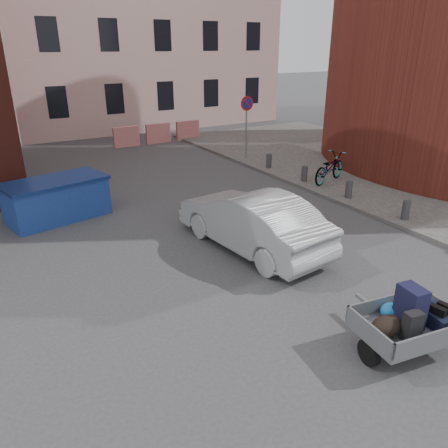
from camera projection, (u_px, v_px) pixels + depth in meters
ground at (254, 300)px, 8.74m from camera, size 120.00×120.00×0.00m
sidewalk at (413, 177)px, 16.60m from camera, size 9.00×24.00×0.12m
building_pink at (135, 4)px, 26.41m from camera, size 16.00×8.00×14.00m
no_parking_sign at (247, 115)px, 18.35m from camera, size 0.60×0.09×2.65m
bollards at (349, 190)px, 14.12m from camera, size 0.22×9.02×0.55m
barriers at (158, 133)px, 22.47m from camera, size 4.70×0.18×1.00m
trailer at (407, 322)px, 7.02m from camera, size 1.74×1.90×1.20m
dumpster at (57, 199)px, 12.64m from camera, size 3.05×2.02×1.18m
silver_car at (252, 221)px, 10.73m from camera, size 2.03×4.56×1.45m
bicycle at (329, 168)px, 15.71m from camera, size 2.07×1.29×1.03m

